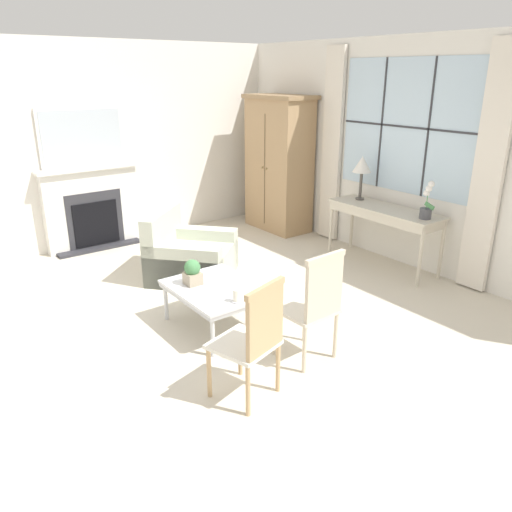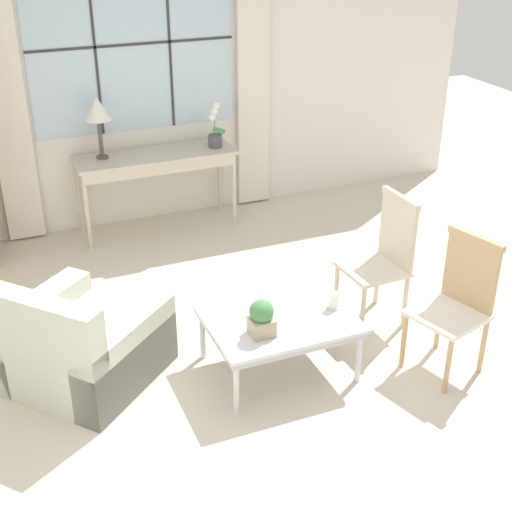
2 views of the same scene
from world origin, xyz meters
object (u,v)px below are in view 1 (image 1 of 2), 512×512
(console_table, at_px, (385,214))
(pillar_candle, at_px, (237,296))
(potted_orchid, at_px, (427,205))
(armchair_upholstered, at_px, (189,257))
(side_chair_wooden, at_px, (315,302))
(coffee_table, at_px, (217,291))
(potted_plant_small, at_px, (193,272))
(accent_chair_wooden, at_px, (254,336))
(fireplace, at_px, (91,202))
(armoire, at_px, (279,164))
(table_lamp, at_px, (362,166))

(console_table, relative_size, pillar_candle, 11.46)
(pillar_candle, bearing_deg, potted_orchid, 88.29)
(potted_orchid, relative_size, armchair_upholstered, 0.35)
(potted_orchid, bearing_deg, pillar_candle, -91.71)
(side_chair_wooden, xyz_separation_m, pillar_candle, (-0.63, -0.36, -0.08))
(coffee_table, xyz_separation_m, potted_plant_small, (-0.19, -0.15, 0.17))
(accent_chair_wooden, bearing_deg, armchair_upholstered, 161.17)
(potted_plant_small, height_order, pillar_candle, potted_plant_small)
(accent_chair_wooden, distance_m, coffee_table, 1.23)
(side_chair_wooden, xyz_separation_m, coffee_table, (-1.02, -0.32, -0.18))
(fireplace, height_order, potted_plant_small, fireplace)
(console_table, relative_size, potted_plant_small, 6.03)
(console_table, distance_m, armchair_upholstered, 2.51)
(armchair_upholstered, relative_size, pillar_candle, 9.76)
(fireplace, xyz_separation_m, potted_orchid, (3.57, 2.68, 0.28))
(armoire, distance_m, side_chair_wooden, 3.99)
(potted_orchid, relative_size, coffee_table, 0.45)
(fireplace, distance_m, accent_chair_wooden, 4.26)
(table_lamp, xyz_separation_m, potted_orchid, (1.09, -0.09, -0.29))
(console_table, bearing_deg, table_lamp, 172.53)
(table_lamp, distance_m, coffee_table, 2.87)
(potted_orchid, relative_size, pillar_candle, 3.37)
(armoire, relative_size, coffee_table, 2.09)
(potted_orchid, xyz_separation_m, side_chair_wooden, (0.55, -2.26, -0.37))
(console_table, distance_m, pillar_candle, 2.71)
(potted_plant_small, distance_m, pillar_candle, 0.60)
(armoire, height_order, potted_orchid, armoire)
(armoire, bearing_deg, fireplace, -107.95)
(potted_orchid, xyz_separation_m, accent_chair_wooden, (0.68, -2.99, -0.39))
(accent_chair_wooden, bearing_deg, pillar_candle, 154.00)
(console_table, bearing_deg, side_chair_wooden, -63.25)
(console_table, height_order, accent_chair_wooden, accent_chair_wooden)
(table_lamp, relative_size, side_chair_wooden, 0.57)
(armchair_upholstered, bearing_deg, console_table, 62.07)
(armchair_upholstered, relative_size, side_chair_wooden, 1.28)
(potted_orchid, bearing_deg, table_lamp, 175.35)
(armoire, bearing_deg, accent_chair_wooden, -41.58)
(side_chair_wooden, relative_size, pillar_candle, 7.63)
(fireplace, bearing_deg, potted_plant_small, -1.07)
(console_table, xyz_separation_m, potted_orchid, (0.60, -0.02, 0.25))
(armoire, distance_m, coffee_table, 3.48)
(table_lamp, bearing_deg, potted_orchid, -4.65)
(table_lamp, height_order, potted_orchid, table_lamp)
(accent_chair_wooden, bearing_deg, coffee_table, 160.45)
(side_chair_wooden, distance_m, coffee_table, 1.08)
(armoire, bearing_deg, potted_plant_small, -53.34)
(pillar_candle, bearing_deg, armoire, 134.94)
(potted_orchid, height_order, coffee_table, potted_orchid)
(fireplace, bearing_deg, potted_orchid, 36.86)
(coffee_table, bearing_deg, potted_orchid, 79.65)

